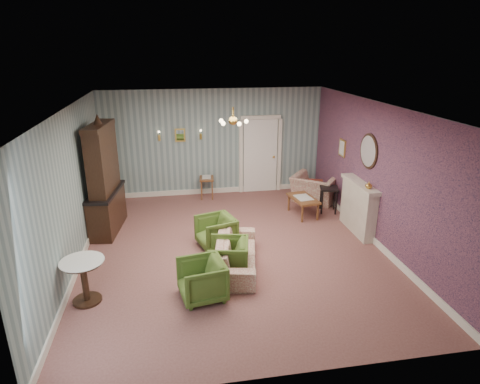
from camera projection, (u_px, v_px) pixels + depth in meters
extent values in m
plane|color=#82534B|center=(234.00, 249.00, 8.44)|extent=(7.00, 7.00, 0.00)
plane|color=white|center=(233.00, 107.00, 7.47)|extent=(7.00, 7.00, 0.00)
plane|color=slate|center=(214.00, 143.00, 11.20)|extent=(6.00, 0.00, 6.00)
plane|color=slate|center=(280.00, 277.00, 4.71)|extent=(6.00, 0.00, 6.00)
plane|color=slate|center=(71.00, 191.00, 7.48)|extent=(0.00, 7.00, 7.00)
plane|color=slate|center=(377.00, 175.00, 8.43)|extent=(0.00, 7.00, 7.00)
plane|color=#A6535E|center=(376.00, 175.00, 8.43)|extent=(0.00, 7.00, 7.00)
imported|color=#425E21|center=(202.00, 278.00, 6.70)|extent=(0.78, 0.82, 0.74)
imported|color=#425E21|center=(228.00, 255.00, 7.45)|extent=(0.78, 0.82, 0.72)
imported|color=#425E21|center=(216.00, 230.00, 8.44)|extent=(0.84, 0.87, 0.73)
imported|color=brown|center=(236.00, 249.00, 7.68)|extent=(0.90, 1.95, 0.73)
imported|color=brown|center=(315.00, 184.00, 10.89)|extent=(1.32, 1.26, 0.97)
imported|color=gold|center=(369.00, 185.00, 8.48)|extent=(0.15, 0.15, 0.15)
cube|color=#5E2117|center=(315.00, 186.00, 10.75)|extent=(0.41, 0.28, 0.39)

